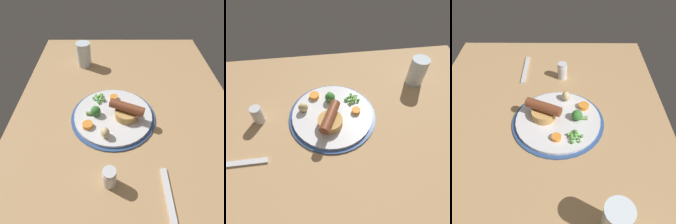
% 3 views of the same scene
% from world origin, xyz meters
% --- Properties ---
extents(dining_table, '(1.10, 0.80, 0.03)m').
position_xyz_m(dining_table, '(0.00, 0.00, 0.01)').
color(dining_table, tan).
rests_on(dining_table, ground).
extents(dinner_plate, '(0.29, 0.29, 0.01)m').
position_xyz_m(dinner_plate, '(0.04, -0.04, 0.04)').
color(dinner_plate, '#2D4C84').
rests_on(dinner_plate, dining_table).
extents(sausage_pudding, '(0.08, 0.12, 0.06)m').
position_xyz_m(sausage_pudding, '(0.05, 0.00, 0.07)').
color(sausage_pudding, tan).
rests_on(sausage_pudding, dinner_plate).
extents(pea_pile, '(0.05, 0.05, 0.02)m').
position_xyz_m(pea_pile, '(-0.04, -0.09, 0.05)').
color(pea_pile, '#54A841').
rests_on(pea_pile, dinner_plate).
extents(broccoli_floret_near, '(0.03, 0.05, 0.03)m').
position_xyz_m(broccoli_floret_near, '(0.04, -0.11, 0.06)').
color(broccoli_floret_near, '#387A33').
rests_on(broccoli_floret_near, dinner_plate).
extents(potato_chunk_0, '(0.04, 0.03, 0.03)m').
position_xyz_m(potato_chunk_0, '(0.13, -0.07, 0.06)').
color(potato_chunk_0, '#CCB77F').
rests_on(potato_chunk_0, dinner_plate).
extents(carrot_slice_0, '(0.04, 0.04, 0.01)m').
position_xyz_m(carrot_slice_0, '(-0.04, -0.04, 0.05)').
color(carrot_slice_0, orange).
rests_on(carrot_slice_0, dinner_plate).
extents(carrot_slice_1, '(0.04, 0.04, 0.01)m').
position_xyz_m(carrot_slice_1, '(0.09, -0.13, 0.05)').
color(carrot_slice_1, orange).
rests_on(carrot_slice_1, dinner_plate).
extents(fork, '(0.18, 0.02, 0.01)m').
position_xyz_m(fork, '(0.33, 0.09, 0.03)').
color(fork, silver).
rests_on(fork, dining_table).
extents(drinking_glass, '(0.06, 0.06, 0.11)m').
position_xyz_m(drinking_glass, '(-0.30, -0.17, 0.08)').
color(drinking_glass, silver).
rests_on(drinking_glass, dining_table).
extents(salt_shaker, '(0.04, 0.04, 0.06)m').
position_xyz_m(salt_shaker, '(0.28, -0.06, 0.06)').
color(salt_shaker, silver).
rests_on(salt_shaker, dining_table).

